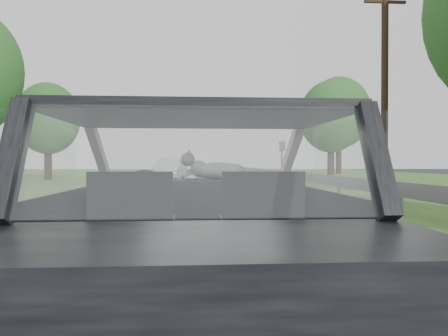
{
  "coord_description": "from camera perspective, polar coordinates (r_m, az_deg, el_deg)",
  "views": [
    {
      "loc": [
        -0.03,
        -3.04,
        1.15
      ],
      "look_at": [
        0.23,
        0.53,
        1.1
      ],
      "focal_mm": 35.0,
      "sensor_mm": 36.0,
      "label": 1
    }
  ],
  "objects": [
    {
      "name": "tree_2",
      "position": [
        32.23,
        13.79,
        4.75
      ],
      "size": [
        5.05,
        5.05,
        6.82
      ],
      "primitive_type": null,
      "rotation": [
        0.0,
        0.0,
        0.13
      ],
      "color": "#2C5327",
      "rests_on": "ground"
    },
    {
      "name": "highway_sign",
      "position": [
        29.13,
        7.57,
        0.96
      ],
      "size": [
        0.28,
        1.01,
        2.51
      ],
      "primitive_type": "cube",
      "rotation": [
        0.0,
        0.0,
        0.18
      ],
      "color": "#1D6D28",
      "rests_on": "ground"
    },
    {
      "name": "guardrail",
      "position": [
        13.75,
        14.28,
        -1.63
      ],
      "size": [
        0.05,
        90.0,
        0.32
      ],
      "primitive_type": "cube",
      "color": "gray",
      "rests_on": "ground"
    },
    {
      "name": "cat",
      "position": [
        3.66,
        -0.73,
        -0.23
      ],
      "size": [
        0.58,
        0.22,
        0.26
      ],
      "primitive_type": "ellipsoid",
      "rotation": [
        0.0,
        0.0,
        -0.08
      ],
      "color": "gray",
      "rests_on": "dashboard"
    },
    {
      "name": "driver_seat",
      "position": [
        2.79,
        -11.76,
        -4.74
      ],
      "size": [
        0.5,
        0.72,
        0.42
      ],
      "primitive_type": "cube",
      "color": "black",
      "rests_on": "subject_car"
    },
    {
      "name": "subject_car",
      "position": [
        3.07,
        -3.54,
        -7.13
      ],
      "size": [
        1.8,
        4.0,
        1.45
      ],
      "primitive_type": "cube",
      "color": "black",
      "rests_on": "ground"
    },
    {
      "name": "other_car",
      "position": [
        28.47,
        -6.97,
        -0.09
      ],
      "size": [
        2.3,
        4.63,
        1.46
      ],
      "primitive_type": "imported",
      "rotation": [
        0.0,
        0.0,
        -0.13
      ],
      "color": "silver",
      "rests_on": "ground"
    },
    {
      "name": "steering_wheel",
      "position": [
        3.4,
        -10.36,
        -3.07
      ],
      "size": [
        0.36,
        0.36,
        0.04
      ],
      "primitive_type": "torus",
      "color": "black",
      "rests_on": "dashboard"
    },
    {
      "name": "tree_6",
      "position": [
        30.88,
        -22.01,
        4.31
      ],
      "size": [
        4.22,
        4.22,
        6.18
      ],
      "primitive_type": null,
      "rotation": [
        0.0,
        0.0,
        -0.03
      ],
      "color": "#2C5327",
      "rests_on": "ground"
    },
    {
      "name": "tree_3",
      "position": [
        44.23,
        14.76,
        5.22
      ],
      "size": [
        7.11,
        7.11,
        9.22
      ],
      "primitive_type": null,
      "rotation": [
        0.0,
        0.0,
        0.19
      ],
      "color": "#2C5327",
      "rests_on": "ground"
    },
    {
      "name": "dashboard",
      "position": [
        3.68,
        -3.63,
        -3.87
      ],
      "size": [
        1.58,
        0.45,
        0.3
      ],
      "primitive_type": "cube",
      "color": "black",
      "rests_on": "subject_car"
    },
    {
      "name": "utility_pole",
      "position": [
        17.56,
        20.25,
        9.89
      ],
      "size": [
        0.28,
        0.28,
        7.9
      ],
      "primitive_type": "cylinder",
      "rotation": [
        0.0,
        0.0,
        0.08
      ],
      "color": "#432E24",
      "rests_on": "ground"
    },
    {
      "name": "passenger_seat",
      "position": [
        2.8,
        4.77,
        -4.71
      ],
      "size": [
        0.5,
        0.72,
        0.42
      ],
      "primitive_type": "cube",
      "color": "black",
      "rests_on": "subject_car"
    },
    {
      "name": "ground",
      "position": [
        3.25,
        -3.53,
        -19.9
      ],
      "size": [
        140.0,
        140.0,
        0.0
      ],
      "primitive_type": "plane",
      "color": "#2E2E32",
      "rests_on": "ground"
    }
  ]
}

